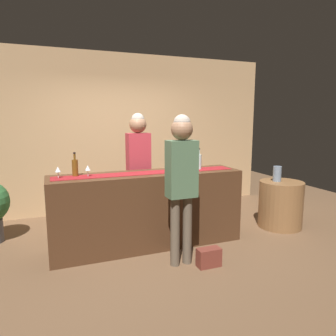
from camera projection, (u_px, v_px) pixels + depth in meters
The scene contains 14 objects.
ground_plane at pixel (149, 245), 4.25m from camera, with size 10.00×10.00×0.00m, color brown.
back_wall at pixel (117, 133), 5.77m from camera, with size 6.00×0.12×2.90m, color tan.
bar_counter at pixel (148, 210), 4.17m from camera, with size 2.56×0.60×1.01m, color #472B19.
counter_runner_cloth at pixel (148, 173), 4.09m from camera, with size 2.43×0.28×0.01m, color maroon.
wine_bottle_clear at pixel (199, 161), 4.36m from camera, with size 0.07×0.07×0.30m.
wine_bottle_amber at pixel (75, 167), 3.84m from camera, with size 0.07×0.07×0.30m.
wine_bottle_green at pixel (179, 163), 4.23m from camera, with size 0.07×0.07×0.30m.
wine_glass_near_customer at pixel (88, 168), 3.81m from camera, with size 0.07×0.07×0.14m.
wine_glass_mid_counter at pixel (58, 170), 3.70m from camera, with size 0.07×0.07×0.14m.
bartender at pixel (138, 158), 4.62m from camera, with size 0.35×0.25×1.81m.
customer_sipping at pixel (182, 173), 3.52m from camera, with size 0.35×0.25×1.77m.
round_side_table at pixel (281, 204), 4.91m from camera, with size 0.68×0.68×0.74m, color brown.
vase_on_side_table at pixel (277, 174), 4.86m from camera, with size 0.13×0.13×0.24m, color slate.
handbag at pixel (209, 257), 3.62m from camera, with size 0.28×0.14×0.22m, color brown.
Camera 1 is at (-1.19, -3.85, 1.73)m, focal length 32.90 mm.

